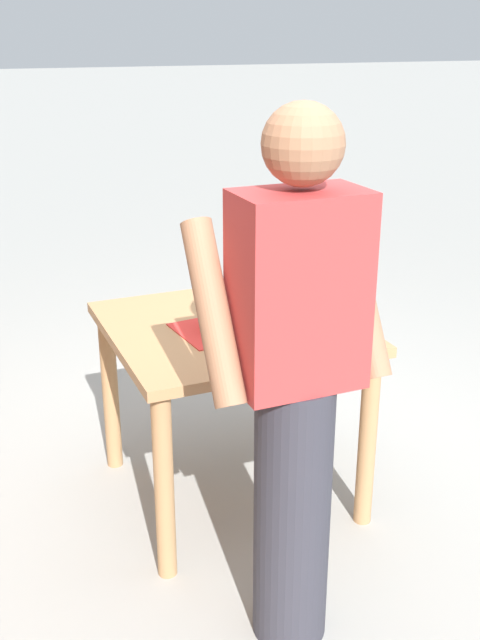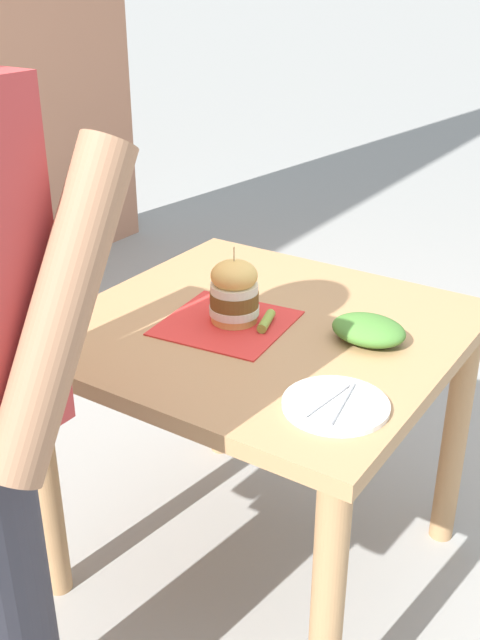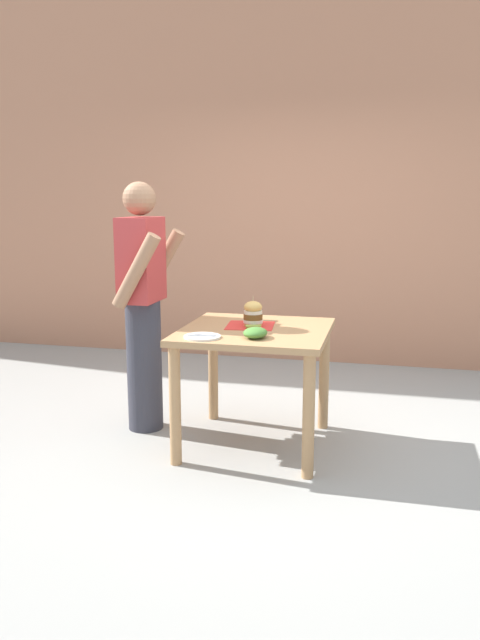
{
  "view_description": "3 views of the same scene",
  "coord_description": "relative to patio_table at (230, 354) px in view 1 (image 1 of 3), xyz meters",
  "views": [
    {
      "loc": [
        1.02,
        2.55,
        1.85
      ],
      "look_at": [
        0.0,
        0.1,
        0.82
      ],
      "focal_mm": 42.0,
      "sensor_mm": 36.0,
      "label": 1
    },
    {
      "loc": [
        -0.88,
        1.44,
        1.59
      ],
      "look_at": [
        0.0,
        0.1,
        0.82
      ],
      "focal_mm": 42.0,
      "sensor_mm": 36.0,
      "label": 2
    },
    {
      "loc": [
        -3.76,
        -0.81,
        1.58
      ],
      "look_at": [
        0.0,
        0.1,
        0.82
      ],
      "focal_mm": 35.0,
      "sensor_mm": 36.0,
      "label": 3
    }
  ],
  "objects": [
    {
      "name": "patio_table",
      "position": [
        0.0,
        0.0,
        0.0
      ],
      "size": [
        0.94,
        0.92,
        0.77
      ],
      "color": "tan",
      "rests_on": "ground"
    },
    {
      "name": "diner_across_table",
      "position": [
        0.12,
        0.8,
        0.24
      ],
      "size": [
        0.55,
        0.35,
        1.69
      ],
      "color": "#33333D",
      "rests_on": "ground"
    },
    {
      "name": "ground_plane",
      "position": [
        0.0,
        0.0,
        -0.64
      ],
      "size": [
        80.0,
        80.0,
        0.0
      ],
      "primitive_type": "plane",
      "color": "#9E9E99"
    },
    {
      "name": "sandwich",
      "position": [
        0.06,
        0.03,
        0.22
      ],
      "size": [
        0.13,
        0.13,
        0.2
      ],
      "color": "#E5B25B",
      "rests_on": "serving_paper"
    },
    {
      "name": "pickle_spear",
      "position": [
        -0.02,
        0.01,
        0.15
      ],
      "size": [
        0.05,
        0.1,
        0.02
      ],
      "primitive_type": "cylinder",
      "rotation": [
        0.0,
        1.57,
        1.87
      ],
      "color": "#8EA83D",
      "rests_on": "serving_paper"
    },
    {
      "name": "side_salad",
      "position": [
        -0.26,
        -0.06,
        0.16
      ],
      "size": [
        0.18,
        0.14,
        0.06
      ],
      "primitive_type": "ellipsoid",
      "color": "#477F33",
      "rests_on": "patio_table"
    },
    {
      "name": "serving_paper",
      "position": [
        0.07,
        0.05,
        0.14
      ],
      "size": [
        0.33,
        0.33,
        0.0
      ],
      "primitive_type": "cube",
      "rotation": [
        0.0,
        0.0,
        0.11
      ],
      "color": "red",
      "rests_on": "patio_table"
    },
    {
      "name": "side_plate_with_forks",
      "position": [
        -0.33,
        0.25,
        0.14
      ],
      "size": [
        0.22,
        0.22,
        0.02
      ],
      "color": "white",
      "rests_on": "patio_table"
    }
  ]
}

